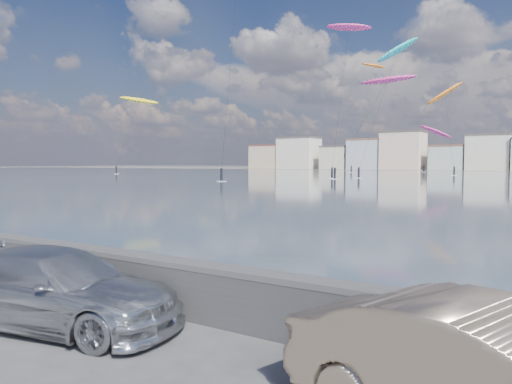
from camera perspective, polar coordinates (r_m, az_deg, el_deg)
ground at (r=7.84m, az=-23.94°, el=-17.54°), size 700.00×700.00×0.00m
seawall at (r=9.33m, az=-9.72°, el=-10.18°), size 400.00×0.36×1.08m
car_silver at (r=9.15m, az=-21.89°, el=-10.20°), size 4.77×2.75×1.30m
car_champagne at (r=5.53m, az=25.53°, el=-18.85°), size 4.46×2.54×1.39m
kitesurfer_0 at (r=132.78m, az=-13.24°, el=10.12°), size 10.96×12.76×20.30m
kitesurfer_1 at (r=160.00m, az=19.78°, el=6.48°), size 10.17×12.39×14.82m
kitesurfer_3 at (r=98.43m, az=15.82°, el=15.16°), size 8.25×12.07×26.32m
kitesurfer_6 at (r=122.32m, az=20.79°, el=10.41°), size 8.72×10.80×21.58m
kitesurfer_9 at (r=96.61m, az=14.79°, el=12.22°), size 11.25×16.75×18.72m
kitesurfer_11 at (r=98.20m, az=10.56°, el=17.78°), size 8.55×11.26×28.61m
kitesurfer_13 at (r=155.77m, az=13.26°, el=13.66°), size 7.01×19.43×32.35m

